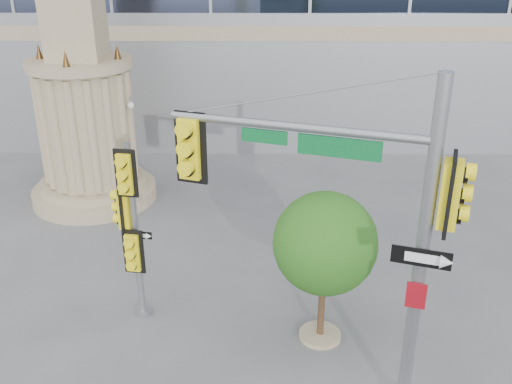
{
  "coord_description": "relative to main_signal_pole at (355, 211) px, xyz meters",
  "views": [
    {
      "loc": [
        0.09,
        -9.99,
        8.73
      ],
      "look_at": [
        -0.04,
        2.0,
        3.4
      ],
      "focal_mm": 40.0,
      "sensor_mm": 36.0,
      "label": 1
    }
  ],
  "objects": [
    {
      "name": "ground",
      "position": [
        -1.78,
        0.72,
        -4.24
      ],
      "size": [
        120.0,
        120.0,
        0.0
      ],
      "primitive_type": "plane",
      "color": "#545456",
      "rests_on": "ground"
    },
    {
      "name": "secondary_signal_pole",
      "position": [
        -4.77,
        2.63,
        -1.56
      ],
      "size": [
        0.79,
        0.66,
        4.57
      ],
      "rotation": [
        0.0,
        0.0,
        -0.16
      ],
      "color": "slate",
      "rests_on": "ground"
    },
    {
      "name": "main_signal_pole",
      "position": [
        0.0,
        0.0,
        0.0
      ],
      "size": [
        5.13,
        2.1,
        6.85
      ],
      "rotation": [
        0.0,
        0.0,
        -0.32
      ],
      "color": "slate",
      "rests_on": "ground"
    },
    {
      "name": "street_tree",
      "position": [
        -0.24,
        1.84,
        -1.78
      ],
      "size": [
        2.4,
        2.34,
        3.73
      ],
      "color": "tan",
      "rests_on": "ground"
    },
    {
      "name": "monument",
      "position": [
        -7.78,
        9.72,
        1.27
      ],
      "size": [
        4.4,
        4.4,
        16.6
      ],
      "color": "tan",
      "rests_on": "ground"
    }
  ]
}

